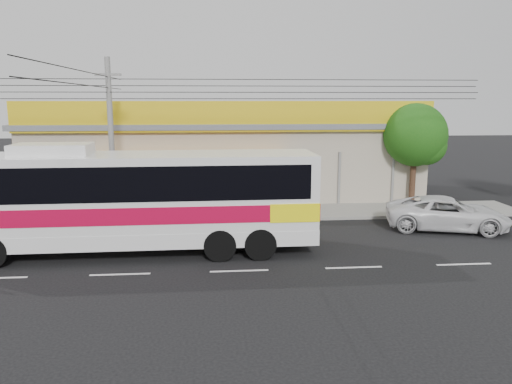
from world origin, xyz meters
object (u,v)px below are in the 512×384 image
utility_pole (109,88)px  coach_bus (139,195)px  motorbike_red (96,201)px  white_car (447,213)px  tree_near (417,137)px

utility_pole → coach_bus: bearing=-67.6°
motorbike_red → white_car: (16.51, -4.88, 0.12)m
motorbike_red → tree_near: (16.99, 0.05, 3.17)m
white_car → utility_pole: utility_pole is taller
coach_bus → utility_pole: (-1.77, 4.30, 4.04)m
coach_bus → motorbike_red: bearing=113.9°
coach_bus → utility_pole: size_ratio=0.40×
coach_bus → white_car: bearing=9.4°
coach_bus → motorbike_red: (-3.28, 7.22, -1.63)m
motorbike_red → tree_near: bearing=-91.6°
motorbike_red → white_car: bearing=-108.2°
motorbike_red → coach_bus: bearing=-157.3°
white_car → motorbike_red: bearing=89.2°
white_car → utility_pole: (-15.00, 1.96, 5.54)m
coach_bus → motorbike_red: coach_bus is taller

